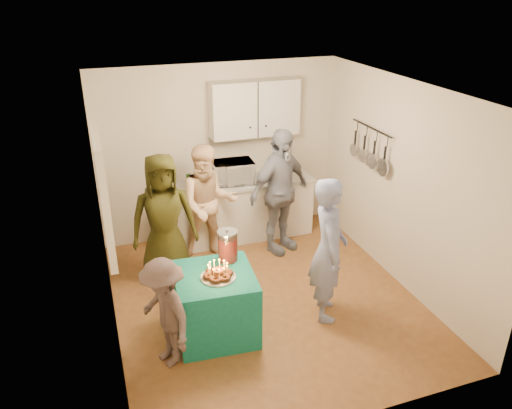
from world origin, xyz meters
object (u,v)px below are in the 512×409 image
object	(u,v)px
punch_jar	(228,246)
child_near_left	(165,313)
microwave	(233,172)
man_birthday	(328,250)
party_table	(215,304)
woman_back_center	(209,204)
woman_back_right	(279,192)
counter	(239,211)
woman_back_left	(164,219)

from	to	relation	value
punch_jar	child_near_left	size ratio (longest dim) A/B	0.28
microwave	child_near_left	bearing A→B (deg)	-117.91
man_birthday	child_near_left	distance (m)	1.94
party_table	man_birthday	bearing A→B (deg)	-3.47
microwave	party_table	size ratio (longest dim) A/B	0.69
microwave	woman_back_center	xyz separation A→B (m)	(-0.50, -0.48, -0.23)
microwave	child_near_left	xyz separation A→B (m)	(-1.45, -2.39, -0.47)
punch_jar	man_birthday	xyz separation A→B (m)	(1.09, -0.33, -0.06)
woman_back_center	woman_back_right	bearing A→B (deg)	0.07
man_birthday	woman_back_right	xyz separation A→B (m)	(0.05, 1.62, 0.05)
woman_back_center	woman_back_right	size ratio (longest dim) A/B	0.92
counter	party_table	xyz separation A→B (m)	(-0.94, -2.11, -0.05)
microwave	woman_back_right	bearing A→B (deg)	-44.76
woman_back_center	child_near_left	bearing A→B (deg)	-111.63
woman_back_left	woman_back_right	size ratio (longest dim) A/B	0.94
party_table	punch_jar	bearing A→B (deg)	47.79
counter	man_birthday	xyz separation A→B (m)	(0.37, -2.19, 0.44)
counter	child_near_left	bearing A→B (deg)	-122.65
microwave	punch_jar	distance (m)	1.96
party_table	microwave	bearing A→B (deg)	67.98
man_birthday	woman_back_right	size ratio (longest dim) A/B	0.95
punch_jar	woman_back_right	xyz separation A→B (m)	(1.13, 1.29, -0.02)
party_table	punch_jar	xyz separation A→B (m)	(0.23, 0.25, 0.55)
microwave	man_birthday	distance (m)	2.25
man_birthday	woman_back_right	bearing A→B (deg)	16.83
microwave	woman_back_left	bearing A→B (deg)	-142.83
child_near_left	punch_jar	bearing A→B (deg)	103.14
woman_back_left	child_near_left	bearing A→B (deg)	-98.63
man_birthday	woman_back_center	world-z (taller)	man_birthday
counter	punch_jar	distance (m)	2.05
counter	party_table	size ratio (longest dim) A/B	2.59
counter	child_near_left	world-z (taller)	child_near_left
microwave	man_birthday	world-z (taller)	man_birthday
man_birthday	child_near_left	xyz separation A→B (m)	(-1.91, -0.20, -0.26)
child_near_left	party_table	bearing A→B (deg)	95.55
party_table	counter	bearing A→B (deg)	65.95
woman_back_center	party_table	bearing A→B (deg)	-97.57
punch_jar	microwave	bearing A→B (deg)	71.45
man_birthday	punch_jar	bearing A→B (deg)	91.42
counter	child_near_left	xyz separation A→B (m)	(-1.53, -2.39, 0.18)
child_near_left	counter	bearing A→B (deg)	127.30
woman_back_left	woman_back_right	distance (m)	1.69
woman_back_right	woman_back_left	bearing A→B (deg)	163.49
counter	man_birthday	bearing A→B (deg)	-80.30
counter	woman_back_center	size ratio (longest dim) A/B	1.31
punch_jar	man_birthday	size ratio (longest dim) A/B	0.20
counter	punch_jar	world-z (taller)	punch_jar
punch_jar	child_near_left	bearing A→B (deg)	-146.81
punch_jar	woman_back_left	size ratio (longest dim) A/B	0.20
party_table	punch_jar	world-z (taller)	punch_jar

